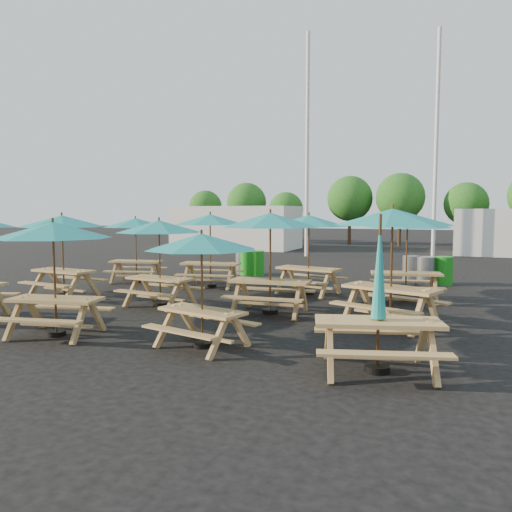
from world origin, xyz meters
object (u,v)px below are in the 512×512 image
at_px(picnic_unit_9, 379,308).
at_px(picnic_unit_11, 407,226).
at_px(picnic_unit_3, 53,236).
at_px(picnic_unit_8, 309,224).
at_px(waste_bin_3, 411,270).
at_px(waste_bin_0, 243,262).
at_px(waste_bin_5, 444,271).
at_px(waste_bin_2, 257,263).
at_px(picnic_unit_5, 210,223).
at_px(waste_bin_1, 248,263).
at_px(picnic_unit_2, 136,226).
at_px(picnic_unit_6, 202,247).
at_px(picnic_unit_4, 159,231).
at_px(picnic_unit_10, 392,223).
at_px(picnic_unit_1, 62,225).
at_px(waste_bin_4, 425,271).
at_px(picnic_unit_7, 270,225).

relative_size(picnic_unit_9, picnic_unit_11, 0.88).
height_order(picnic_unit_3, picnic_unit_11, picnic_unit_11).
bearing_deg(picnic_unit_8, waste_bin_3, 64.00).
xyz_separation_m(picnic_unit_3, waste_bin_0, (-0.47, 10.39, -1.50)).
height_order(waste_bin_0, waste_bin_5, same).
bearing_deg(waste_bin_2, picnic_unit_5, -94.86).
distance_m(picnic_unit_11, waste_bin_1, 7.23).
xyz_separation_m(picnic_unit_8, picnic_unit_9, (2.96, -6.60, -1.08)).
distance_m(picnic_unit_2, picnic_unit_11, 9.02).
distance_m(picnic_unit_8, picnic_unit_11, 2.79).
distance_m(picnic_unit_5, waste_bin_3, 6.97).
bearing_deg(picnic_unit_6, picnic_unit_4, 147.08).
bearing_deg(picnic_unit_3, waste_bin_5, 44.68).
height_order(picnic_unit_11, waste_bin_2, picnic_unit_11).
height_order(picnic_unit_8, picnic_unit_11, picnic_unit_8).
bearing_deg(waste_bin_5, picnic_unit_10, -97.67).
bearing_deg(picnic_unit_9, waste_bin_3, 75.57).
xyz_separation_m(picnic_unit_3, waste_bin_3, (5.88, 10.06, -1.50)).
xyz_separation_m(picnic_unit_10, waste_bin_1, (-6.11, 6.72, -1.73)).
bearing_deg(picnic_unit_11, picnic_unit_1, -173.42).
bearing_deg(picnic_unit_9, picnic_unit_3, 164.55).
distance_m(picnic_unit_1, picnic_unit_2, 3.35).
xyz_separation_m(picnic_unit_2, picnic_unit_6, (6.05, -6.58, -0.15)).
bearing_deg(waste_bin_5, picnic_unit_2, -161.69).
bearing_deg(waste_bin_4, picnic_unit_4, -133.36).
relative_size(picnic_unit_11, waste_bin_4, 2.89).
bearing_deg(picnic_unit_2, waste_bin_5, 5.27).
bearing_deg(picnic_unit_10, waste_bin_1, 152.18).
bearing_deg(picnic_unit_7, waste_bin_5, 56.36).
height_order(picnic_unit_4, waste_bin_4, picnic_unit_4).
distance_m(picnic_unit_11, waste_bin_3, 3.84).
height_order(waste_bin_0, waste_bin_2, same).
distance_m(picnic_unit_4, picnic_unit_10, 5.79).
relative_size(picnic_unit_8, waste_bin_2, 2.91).
height_order(picnic_unit_10, waste_bin_4, picnic_unit_10).
bearing_deg(waste_bin_3, waste_bin_2, 179.06).
distance_m(picnic_unit_7, picnic_unit_8, 3.10).
relative_size(picnic_unit_5, picnic_unit_11, 0.99).
height_order(picnic_unit_1, waste_bin_2, picnic_unit_1).
distance_m(picnic_unit_10, waste_bin_0, 9.72).
bearing_deg(waste_bin_2, picnic_unit_3, -91.12).
height_order(picnic_unit_1, waste_bin_3, picnic_unit_1).
xyz_separation_m(picnic_unit_1, waste_bin_1, (2.98, 6.48, -1.59)).
distance_m(waste_bin_1, waste_bin_4, 6.47).
relative_size(waste_bin_1, waste_bin_3, 1.00).
height_order(picnic_unit_4, picnic_unit_5, picnic_unit_5).
bearing_deg(waste_bin_1, picnic_unit_5, -89.35).
xyz_separation_m(picnic_unit_7, picnic_unit_8, (0.07, 3.10, -0.06)).
xyz_separation_m(picnic_unit_9, waste_bin_5, (0.73, 10.11, -0.51)).
bearing_deg(picnic_unit_4, waste_bin_2, 96.85).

